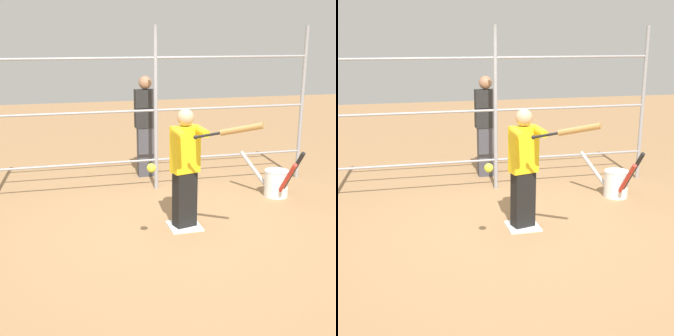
# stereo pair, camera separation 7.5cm
# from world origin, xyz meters

# --- Properties ---
(ground_plane) EXTENTS (24.00, 24.00, 0.00)m
(ground_plane) POSITION_xyz_m (0.00, 0.00, 0.00)
(ground_plane) COLOR #9E754C
(home_plate) EXTENTS (0.40, 0.40, 0.02)m
(home_plate) POSITION_xyz_m (0.00, 0.00, 0.01)
(home_plate) COLOR white
(home_plate) RESTS_ON ground
(fence_backstop) EXTENTS (4.97, 0.06, 2.49)m
(fence_backstop) POSITION_xyz_m (0.00, -1.60, 1.24)
(fence_backstop) COLOR #939399
(fence_backstop) RESTS_ON ground
(batter) EXTENTS (0.38, 0.57, 1.50)m
(batter) POSITION_xyz_m (0.00, 0.02, 0.81)
(batter) COLOR black
(batter) RESTS_ON ground
(baseball_bat_swinging) EXTENTS (0.61, 0.59, 0.26)m
(baseball_bat_swinging) POSITION_xyz_m (-0.34, 0.73, 1.36)
(baseball_bat_swinging) COLOR black
(softball_in_flight) EXTENTS (0.10, 0.10, 0.10)m
(softball_in_flight) POSITION_xyz_m (0.56, 0.66, 0.99)
(softball_in_flight) COLOR yellow
(bat_bucket) EXTENTS (0.64, 1.05, 0.79)m
(bat_bucket) POSITION_xyz_m (-1.66, -0.78, 0.23)
(bat_bucket) COLOR white
(bat_bucket) RESTS_ON ground
(bystander_behind_fence) EXTENTS (0.35, 0.22, 1.70)m
(bystander_behind_fence) POSITION_xyz_m (0.01, -2.34, 0.89)
(bystander_behind_fence) COLOR #3F3F47
(bystander_behind_fence) RESTS_ON ground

